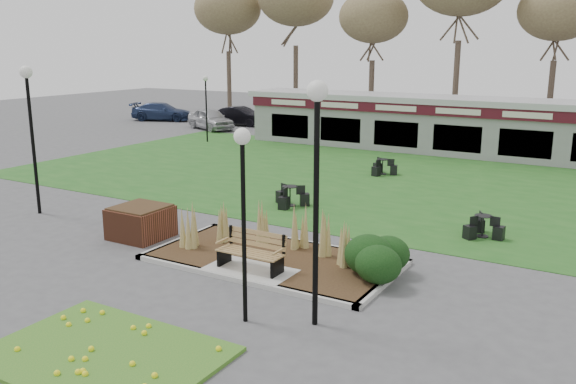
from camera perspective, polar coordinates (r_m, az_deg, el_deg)
The scene contains 17 objects.
ground at distance 15.02m, azimuth -3.87°, elevation -7.86°, with size 100.00×100.00×0.00m, color #515154.
lawn at distance 25.42m, azimuth 11.52°, elevation 0.84°, with size 34.00×16.00×0.02m, color #225E1D.
flower_bed at distance 11.83m, azimuth -16.91°, elevation -14.25°, with size 4.20×3.00×0.16m.
planting_bed at distance 15.36m, azimuth 2.92°, elevation -5.89°, with size 6.75×3.40×1.27m.
park_bench at distance 15.01m, azimuth -3.37°, elevation -5.47°, with size 1.70×0.66×0.93m.
brick_planter at distance 18.27m, azimuth -13.60°, elevation -2.73°, with size 1.50×1.50×0.95m.
food_pavilion at distance 32.71m, azimuth 16.26°, elevation 5.97°, with size 24.60×3.40×2.90m.
lamp_post_near_left at distance 11.79m, azimuth -4.23°, elevation 0.83°, with size 0.33×0.33×3.96m.
lamp_post_near_right at distance 11.50m, azimuth 2.70°, elevation 3.87°, with size 0.40×0.40×4.86m.
lamp_post_mid_left at distance 21.48m, azimuth -23.04°, elevation 7.31°, with size 0.40×0.40×4.86m.
lamp_post_far_left at distance 35.68m, azimuth -7.69°, elevation 9.09°, with size 0.32×0.32×3.82m.
bistro_set_a at distance 26.82m, azimuth 8.82°, elevation 2.12°, with size 1.23×1.19×0.67m.
bistro_set_b at distance 21.26m, azimuth 0.19°, elevation -0.68°, with size 1.32×1.21×0.70m.
bistro_set_c at distance 18.72m, azimuth 17.73°, elevation -3.37°, with size 1.10×1.22×0.65m.
car_silver at distance 41.38m, azimuth -7.27°, elevation 6.80°, with size 1.66×4.13×1.41m, color #B8B9BE.
car_black at distance 43.30m, azimuth -4.46°, elevation 7.10°, with size 1.39×3.98×1.31m, color black.
car_blue at distance 47.00m, azimuth -11.69°, elevation 7.38°, with size 1.86×4.58×1.33m, color navy.
Camera 1 is at (7.93, -11.52, 5.47)m, focal length 38.00 mm.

